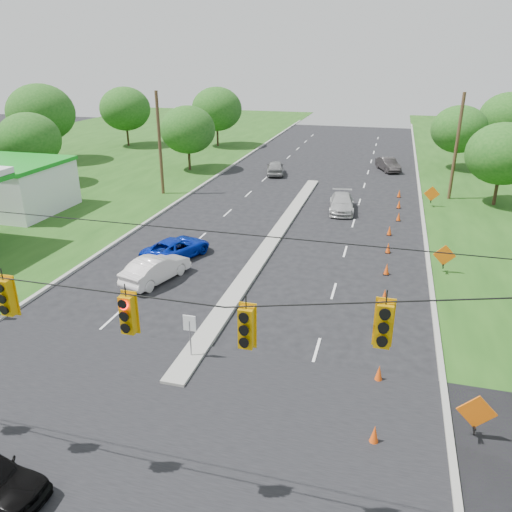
% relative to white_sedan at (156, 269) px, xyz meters
% --- Properties ---
extents(ground, '(160.00, 160.00, 0.00)m').
position_rel_white_sedan_xyz_m(ground, '(4.84, -12.73, -0.73)').
color(ground, black).
rests_on(ground, ground).
extents(cross_street, '(160.00, 14.00, 0.02)m').
position_rel_white_sedan_xyz_m(cross_street, '(4.84, -12.73, -0.73)').
color(cross_street, black).
rests_on(cross_street, ground).
extents(curb_left, '(0.25, 110.00, 0.16)m').
position_rel_white_sedan_xyz_m(curb_left, '(-5.26, 17.27, -0.73)').
color(curb_left, gray).
rests_on(curb_left, ground).
extents(curb_right, '(0.25, 110.00, 0.16)m').
position_rel_white_sedan_xyz_m(curb_right, '(14.94, 17.27, -0.73)').
color(curb_right, gray).
rests_on(curb_right, ground).
extents(median, '(1.00, 34.00, 0.18)m').
position_rel_white_sedan_xyz_m(median, '(4.84, 8.27, -0.73)').
color(median, gray).
rests_on(median, ground).
extents(median_sign, '(0.55, 0.06, 2.05)m').
position_rel_white_sedan_xyz_m(median_sign, '(4.84, -6.73, 0.73)').
color(median_sign, gray).
rests_on(median_sign, ground).
extents(signal_span, '(25.60, 0.32, 9.00)m').
position_rel_white_sedan_xyz_m(signal_span, '(4.79, -13.73, 4.24)').
color(signal_span, '#422D1C').
rests_on(signal_span, ground).
extents(utility_pole_far_left, '(0.28, 0.28, 9.00)m').
position_rel_white_sedan_xyz_m(utility_pole_far_left, '(-7.66, 17.27, 3.77)').
color(utility_pole_far_left, '#422D1C').
rests_on(utility_pole_far_left, ground).
extents(utility_pole_far_right, '(0.28, 0.28, 9.00)m').
position_rel_white_sedan_xyz_m(utility_pole_far_right, '(17.34, 22.27, 3.77)').
color(utility_pole_far_right, '#422D1C').
rests_on(utility_pole_far_right, ground).
extents(cone_0, '(0.32, 0.32, 0.70)m').
position_rel_white_sedan_xyz_m(cone_0, '(12.51, -9.73, -0.38)').
color(cone_0, '#EF4E0F').
rests_on(cone_0, ground).
extents(cone_1, '(0.32, 0.32, 0.70)m').
position_rel_white_sedan_xyz_m(cone_1, '(12.51, -6.23, -0.38)').
color(cone_1, '#EF4E0F').
rests_on(cone_1, ground).
extents(cone_2, '(0.32, 0.32, 0.70)m').
position_rel_white_sedan_xyz_m(cone_2, '(12.51, -2.73, -0.38)').
color(cone_2, '#EF4E0F').
rests_on(cone_2, ground).
extents(cone_3, '(0.32, 0.32, 0.70)m').
position_rel_white_sedan_xyz_m(cone_3, '(12.51, 0.77, -0.38)').
color(cone_3, '#EF4E0F').
rests_on(cone_3, ground).
extents(cone_4, '(0.32, 0.32, 0.70)m').
position_rel_white_sedan_xyz_m(cone_4, '(12.51, 4.27, -0.38)').
color(cone_4, '#EF4E0F').
rests_on(cone_4, ground).
extents(cone_5, '(0.32, 0.32, 0.70)m').
position_rel_white_sedan_xyz_m(cone_5, '(12.51, 7.77, -0.38)').
color(cone_5, '#EF4E0F').
rests_on(cone_5, ground).
extents(cone_6, '(0.32, 0.32, 0.70)m').
position_rel_white_sedan_xyz_m(cone_6, '(12.51, 11.27, -0.38)').
color(cone_6, '#EF4E0F').
rests_on(cone_6, ground).
extents(cone_7, '(0.32, 0.32, 0.70)m').
position_rel_white_sedan_xyz_m(cone_7, '(13.11, 14.77, -0.38)').
color(cone_7, '#EF4E0F').
rests_on(cone_7, ground).
extents(cone_8, '(0.32, 0.32, 0.70)m').
position_rel_white_sedan_xyz_m(cone_8, '(13.11, 18.27, -0.38)').
color(cone_8, '#EF4E0F').
rests_on(cone_8, ground).
extents(cone_9, '(0.32, 0.32, 0.70)m').
position_rel_white_sedan_xyz_m(cone_9, '(13.11, 21.77, -0.38)').
color(cone_9, '#EF4E0F').
rests_on(cone_9, ground).
extents(work_sign_0, '(1.27, 0.58, 1.37)m').
position_rel_white_sedan_xyz_m(work_sign_0, '(15.64, -8.73, 0.36)').
color(work_sign_0, black).
rests_on(work_sign_0, ground).
extents(work_sign_1, '(1.27, 0.58, 1.37)m').
position_rel_white_sedan_xyz_m(work_sign_1, '(15.64, 5.27, 0.36)').
color(work_sign_1, black).
rests_on(work_sign_1, ground).
extents(work_sign_2, '(1.27, 0.58, 1.37)m').
position_rel_white_sedan_xyz_m(work_sign_2, '(15.64, 19.27, 0.36)').
color(work_sign_2, black).
rests_on(work_sign_2, ground).
extents(tree_2, '(5.88, 5.88, 6.86)m').
position_rel_white_sedan_xyz_m(tree_2, '(-21.16, 17.27, 3.61)').
color(tree_2, black).
rests_on(tree_2, ground).
extents(tree_3, '(7.56, 7.56, 8.82)m').
position_rel_white_sedan_xyz_m(tree_3, '(-27.16, 27.27, 4.85)').
color(tree_3, black).
rests_on(tree_3, ground).
extents(tree_4, '(6.72, 6.72, 7.84)m').
position_rel_white_sedan_xyz_m(tree_4, '(-23.16, 39.27, 4.23)').
color(tree_4, black).
rests_on(tree_4, ground).
extents(tree_5, '(5.88, 5.88, 6.86)m').
position_rel_white_sedan_xyz_m(tree_5, '(-9.16, 27.27, 3.61)').
color(tree_5, black).
rests_on(tree_5, ground).
extents(tree_6, '(6.72, 6.72, 7.84)m').
position_rel_white_sedan_xyz_m(tree_6, '(-11.16, 42.27, 4.23)').
color(tree_6, black).
rests_on(tree_6, ground).
extents(tree_9, '(5.88, 5.88, 6.86)m').
position_rel_white_sedan_xyz_m(tree_9, '(20.84, 21.27, 3.61)').
color(tree_9, black).
rests_on(tree_9, ground).
extents(tree_11, '(6.72, 6.72, 7.84)m').
position_rel_white_sedan_xyz_m(tree_11, '(24.84, 42.27, 4.23)').
color(tree_11, black).
rests_on(tree_11, ground).
extents(tree_12, '(5.88, 5.88, 6.86)m').
position_rel_white_sedan_xyz_m(tree_12, '(18.84, 35.27, 3.61)').
color(tree_12, black).
rests_on(tree_12, ground).
extents(white_sedan, '(2.71, 4.69, 1.46)m').
position_rel_white_sedan_xyz_m(white_sedan, '(0.00, 0.00, 0.00)').
color(white_sedan, white).
rests_on(white_sedan, ground).
extents(blue_pickup, '(3.69, 5.18, 1.31)m').
position_rel_white_sedan_xyz_m(blue_pickup, '(-0.26, 3.42, -0.07)').
color(blue_pickup, '#0521AB').
rests_on(blue_pickup, ground).
extents(silver_car_far, '(2.40, 4.91, 1.38)m').
position_rel_white_sedan_xyz_m(silver_car_far, '(8.61, 16.14, -0.04)').
color(silver_car_far, '#AEAEAE').
rests_on(silver_car_far, ground).
extents(silver_car_oncoming, '(2.67, 4.60, 1.47)m').
position_rel_white_sedan_xyz_m(silver_car_oncoming, '(0.39, 27.65, 0.01)').
color(silver_car_oncoming, gray).
rests_on(silver_car_oncoming, ground).
extents(dark_car_receding, '(2.97, 4.46, 1.39)m').
position_rel_white_sedan_xyz_m(dark_car_receding, '(11.84, 32.58, -0.03)').
color(dark_car_receding, black).
rests_on(dark_car_receding, ground).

